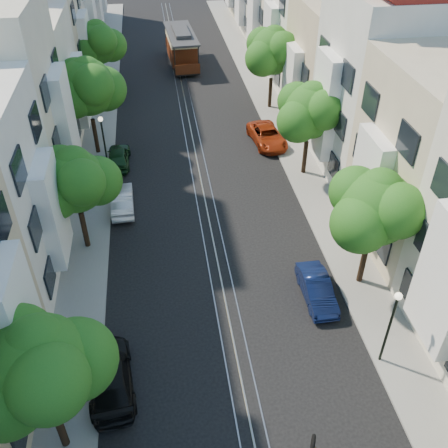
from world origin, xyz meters
name	(u,v)px	position (x,y,z in m)	size (l,w,h in m)	color
ground	(191,129)	(0.00, 28.00, 0.00)	(200.00, 200.00, 0.00)	black
sidewalk_east	(278,122)	(7.25, 28.00, 0.06)	(2.50, 80.00, 0.12)	gray
sidewalk_west	(100,134)	(-7.25, 28.00, 0.06)	(2.50, 80.00, 0.12)	gray
rail_left	(184,129)	(-0.55, 28.00, 0.01)	(0.06, 80.00, 0.02)	gray
rail_slot	(191,128)	(0.00, 28.00, 0.01)	(0.06, 80.00, 0.02)	gray
rail_right	(197,128)	(0.55, 28.00, 0.01)	(0.06, 80.00, 0.02)	gray
lane_line	(191,129)	(0.00, 28.00, 0.00)	(0.08, 80.00, 0.01)	tan
townhouses_east	(340,58)	(11.87, 27.91, 5.18)	(7.75, 72.00, 12.00)	beige
townhouses_west	(24,76)	(-11.87, 27.91, 5.08)	(7.75, 72.00, 11.76)	silver
tree_e_b	(376,209)	(7.26, 8.98, 4.73)	(4.93, 4.08, 6.68)	black
tree_e_c	(311,113)	(7.26, 19.98, 4.60)	(4.84, 3.99, 6.52)	black
tree_e_d	(273,52)	(7.26, 30.98, 4.87)	(5.01, 4.16, 6.85)	black
tree_w_a	(41,370)	(-7.14, 1.98, 4.73)	(4.93, 4.08, 6.68)	black
tree_w_b	(75,182)	(-7.14, 13.98, 4.40)	(4.72, 3.87, 6.27)	black
tree_w_c	(88,88)	(-7.14, 24.98, 5.07)	(5.13, 4.28, 7.09)	black
tree_w_d	(98,44)	(-7.14, 35.98, 4.60)	(4.84, 3.99, 6.52)	black
lamp_east	(392,318)	(6.30, 4.00, 2.85)	(0.32, 0.32, 4.16)	black
lamp_west	(103,137)	(-6.30, 22.00, 2.85)	(0.32, 0.32, 4.16)	black
cable_car	(181,45)	(0.50, 42.90, 1.93)	(3.12, 8.61, 3.26)	black
parked_car_e_mid	(317,289)	(4.60, 8.20, 0.62)	(1.30, 3.74, 1.23)	#0B1438
parked_car_e_far	(267,136)	(5.60, 24.64, 0.65)	(2.15, 4.67, 1.30)	maroon
parked_car_w_near	(110,376)	(-5.53, 4.44, 0.67)	(1.89, 4.64, 1.35)	black
parked_car_w_mid	(122,200)	(-5.26, 17.55, 0.64)	(1.35, 3.87, 1.27)	silver
parked_car_w_far	(118,157)	(-5.60, 23.07, 0.66)	(1.55, 3.86, 1.31)	#153519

